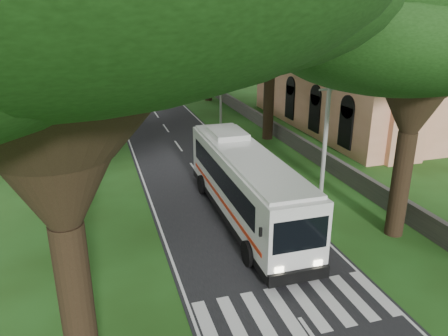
{
  "coord_description": "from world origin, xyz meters",
  "views": [
    {
      "loc": [
        -6.58,
        -14.37,
        10.82
      ],
      "look_at": [
        0.32,
        8.1,
        2.2
      ],
      "focal_mm": 35.0,
      "sensor_mm": 36.0,
      "label": 1
    }
  ],
  "objects_px": {
    "church": "(360,75)",
    "pedestrian": "(79,188)",
    "pole_near": "(325,137)",
    "pole_mid": "(221,82)",
    "pole_far": "(179,60)",
    "distant_car_b": "(131,82)",
    "distant_car_c": "(140,72)",
    "coach_bus": "(245,184)"
  },
  "relations": [
    {
      "from": "distant_car_b",
      "to": "pedestrian",
      "type": "distance_m",
      "value": 40.55
    },
    {
      "from": "pole_near",
      "to": "pole_mid",
      "type": "bearing_deg",
      "value": 90.0
    },
    {
      "from": "church",
      "to": "pedestrian",
      "type": "relative_size",
      "value": 14.79
    },
    {
      "from": "pole_near",
      "to": "pole_far",
      "type": "bearing_deg",
      "value": 90.0
    },
    {
      "from": "pole_near",
      "to": "pole_mid",
      "type": "distance_m",
      "value": 20.0
    },
    {
      "from": "church",
      "to": "distant_car_b",
      "type": "height_order",
      "value": "church"
    },
    {
      "from": "coach_bus",
      "to": "distant_car_b",
      "type": "relative_size",
      "value": 3.56
    },
    {
      "from": "pole_mid",
      "to": "church",
      "type": "bearing_deg",
      "value": -19.81
    },
    {
      "from": "pole_near",
      "to": "pedestrian",
      "type": "bearing_deg",
      "value": 159.54
    },
    {
      "from": "pole_far",
      "to": "distant_car_b",
      "type": "relative_size",
      "value": 2.19
    },
    {
      "from": "pole_far",
      "to": "coach_bus",
      "type": "bearing_deg",
      "value": -96.67
    },
    {
      "from": "pole_far",
      "to": "pole_mid",
      "type": "bearing_deg",
      "value": -90.0
    },
    {
      "from": "pole_far",
      "to": "distant_car_c",
      "type": "bearing_deg",
      "value": 103.65
    },
    {
      "from": "pole_far",
      "to": "coach_bus",
      "type": "distance_m",
      "value": 40.54
    },
    {
      "from": "pole_near",
      "to": "pole_far",
      "type": "relative_size",
      "value": 1.0
    },
    {
      "from": "distant_car_b",
      "to": "pedestrian",
      "type": "relative_size",
      "value": 2.25
    },
    {
      "from": "church",
      "to": "pole_mid",
      "type": "relative_size",
      "value": 3.0
    },
    {
      "from": "church",
      "to": "distant_car_c",
      "type": "distance_m",
      "value": 43.19
    },
    {
      "from": "church",
      "to": "distant_car_c",
      "type": "bearing_deg",
      "value": 112.0
    },
    {
      "from": "distant_car_b",
      "to": "distant_car_c",
      "type": "xyz_separation_m",
      "value": [
        2.56,
        10.5,
        -0.02
      ]
    },
    {
      "from": "distant_car_b",
      "to": "pole_far",
      "type": "bearing_deg",
      "value": -32.14
    },
    {
      "from": "church",
      "to": "pole_mid",
      "type": "distance_m",
      "value": 13.16
    },
    {
      "from": "pole_mid",
      "to": "pole_near",
      "type": "bearing_deg",
      "value": -90.0
    },
    {
      "from": "church",
      "to": "pole_far",
      "type": "relative_size",
      "value": 3.0
    },
    {
      "from": "church",
      "to": "pedestrian",
      "type": "height_order",
      "value": "church"
    },
    {
      "from": "pole_far",
      "to": "distant_car_c",
      "type": "relative_size",
      "value": 1.99
    },
    {
      "from": "pole_near",
      "to": "distant_car_c",
      "type": "bearing_deg",
      "value": 93.86
    },
    {
      "from": "distant_car_b",
      "to": "pedestrian",
      "type": "bearing_deg",
      "value": -94.18
    },
    {
      "from": "distant_car_b",
      "to": "pedestrian",
      "type": "xyz_separation_m",
      "value": [
        -6.98,
        -39.94,
        0.18
      ]
    },
    {
      "from": "pole_far",
      "to": "coach_bus",
      "type": "xyz_separation_m",
      "value": [
        -4.7,
        -40.21,
        -2.12
      ]
    },
    {
      "from": "church",
      "to": "pedestrian",
      "type": "xyz_separation_m",
      "value": [
        -25.64,
        -10.59,
        -4.1
      ]
    },
    {
      "from": "church",
      "to": "pole_far",
      "type": "bearing_deg",
      "value": 116.82
    },
    {
      "from": "pole_near",
      "to": "distant_car_b",
      "type": "xyz_separation_m",
      "value": [
        -6.3,
        44.9,
        -3.55
      ]
    },
    {
      "from": "distant_car_c",
      "to": "pedestrian",
      "type": "height_order",
      "value": "pedestrian"
    },
    {
      "from": "distant_car_c",
      "to": "pedestrian",
      "type": "relative_size",
      "value": 2.48
    },
    {
      "from": "pole_mid",
      "to": "distant_car_b",
      "type": "relative_size",
      "value": 2.19
    },
    {
      "from": "pole_mid",
      "to": "pedestrian",
      "type": "bearing_deg",
      "value": -131.43
    },
    {
      "from": "pole_mid",
      "to": "coach_bus",
      "type": "xyz_separation_m",
      "value": [
        -4.7,
        -20.21,
        -2.12
      ]
    },
    {
      "from": "pole_mid",
      "to": "distant_car_b",
      "type": "distance_m",
      "value": 25.93
    },
    {
      "from": "coach_bus",
      "to": "distant_car_b",
      "type": "distance_m",
      "value": 45.16
    },
    {
      "from": "pole_near",
      "to": "pole_mid",
      "type": "height_order",
      "value": "same"
    },
    {
      "from": "distant_car_c",
      "to": "pedestrian",
      "type": "distance_m",
      "value": 51.34
    }
  ]
}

